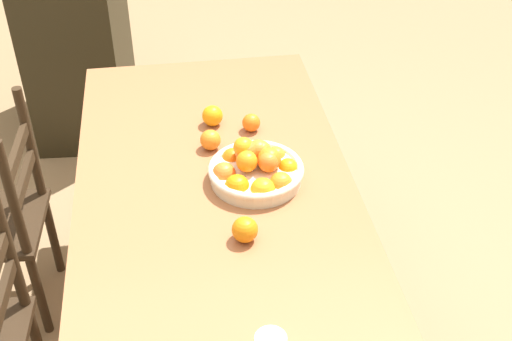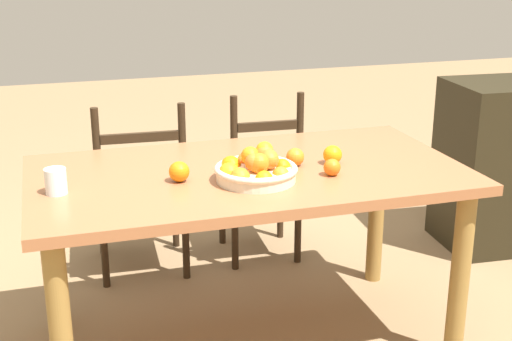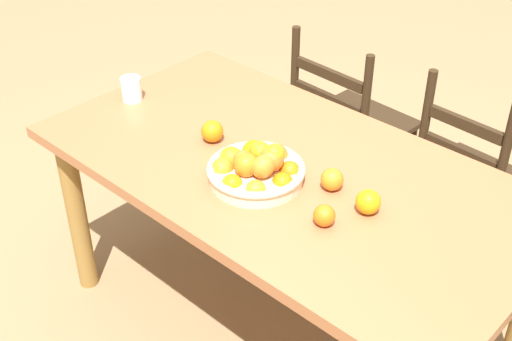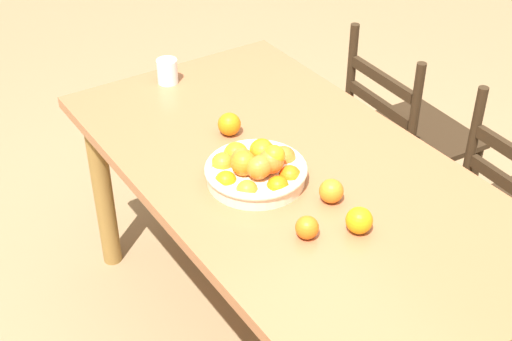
{
  "view_description": "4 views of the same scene",
  "coord_description": "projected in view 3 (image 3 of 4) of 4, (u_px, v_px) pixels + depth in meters",
  "views": [
    {
      "loc": [
        -1.73,
        0.13,
        2.12
      ],
      "look_at": [
        -0.01,
        -0.13,
        0.81
      ],
      "focal_mm": 47.15,
      "sensor_mm": 36.0,
      "label": 1
    },
    {
      "loc": [
        -0.74,
        -2.52,
        1.64
      ],
      "look_at": [
        -0.01,
        -0.13,
        0.81
      ],
      "focal_mm": 49.63,
      "sensor_mm": 36.0,
      "label": 2
    },
    {
      "loc": [
        1.19,
        -1.43,
        2.01
      ],
      "look_at": [
        -0.01,
        -0.13,
        0.81
      ],
      "focal_mm": 47.48,
      "sensor_mm": 36.0,
      "label": 3
    },
    {
      "loc": [
        1.48,
        -1.11,
        2.04
      ],
      "look_at": [
        -0.01,
        -0.13,
        0.81
      ],
      "focal_mm": 50.45,
      "sensor_mm": 36.0,
      "label": 4
    }
  ],
  "objects": [
    {
      "name": "ground_plane",
      "position": [
        281.0,
        326.0,
        2.66
      ],
      "size": [
        12.0,
        12.0,
        0.0
      ],
      "primitive_type": "plane",
      "color": "#8D6F4C"
    },
    {
      "name": "dining_table",
      "position": [
        285.0,
        190.0,
        2.29
      ],
      "size": [
        1.69,
        0.91,
        0.77
      ],
      "color": "#9E603C",
      "rests_on": "ground"
    },
    {
      "name": "chair_near_window",
      "position": [
        348.0,
        127.0,
        3.1
      ],
      "size": [
        0.48,
        0.48,
        0.9
      ],
      "rotation": [
        0.0,
        0.0,
        3.09
      ],
      "color": "black",
      "rests_on": "ground"
    },
    {
      "name": "chair_by_cabinet",
      "position": [
        469.0,
        184.0,
        2.74
      ],
      "size": [
        0.41,
        0.41,
        0.91
      ],
      "rotation": [
        0.0,
        0.0,
        3.09
      ],
      "color": "black",
      "rests_on": "ground"
    },
    {
      "name": "fruit_bowl",
      "position": [
        256.0,
        169.0,
        2.13
      ],
      "size": [
        0.31,
        0.31,
        0.14
      ],
      "color": "beige",
      "rests_on": "dining_table"
    },
    {
      "name": "orange_loose_0",
      "position": [
        324.0,
        216.0,
        1.95
      ],
      "size": [
        0.07,
        0.07,
        0.07
      ],
      "primitive_type": "sphere",
      "color": "orange",
      "rests_on": "dining_table"
    },
    {
      "name": "orange_loose_1",
      "position": [
        368.0,
        202.0,
        2.0
      ],
      "size": [
        0.08,
        0.08,
        0.08
      ],
      "primitive_type": "sphere",
      "color": "orange",
      "rests_on": "dining_table"
    },
    {
      "name": "orange_loose_2",
      "position": [
        332.0,
        179.0,
        2.1
      ],
      "size": [
        0.07,
        0.07,
        0.07
      ],
      "primitive_type": "sphere",
      "color": "orange",
      "rests_on": "dining_table"
    },
    {
      "name": "orange_loose_3",
      "position": [
        212.0,
        131.0,
        2.33
      ],
      "size": [
        0.08,
        0.08,
        0.08
      ],
      "primitive_type": "sphere",
      "color": "orange",
      "rests_on": "dining_table"
    },
    {
      "name": "drinking_glass",
      "position": [
        131.0,
        89.0,
        2.58
      ],
      "size": [
        0.08,
        0.08,
        0.09
      ],
      "primitive_type": "cylinder",
      "color": "silver",
      "rests_on": "dining_table"
    }
  ]
}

